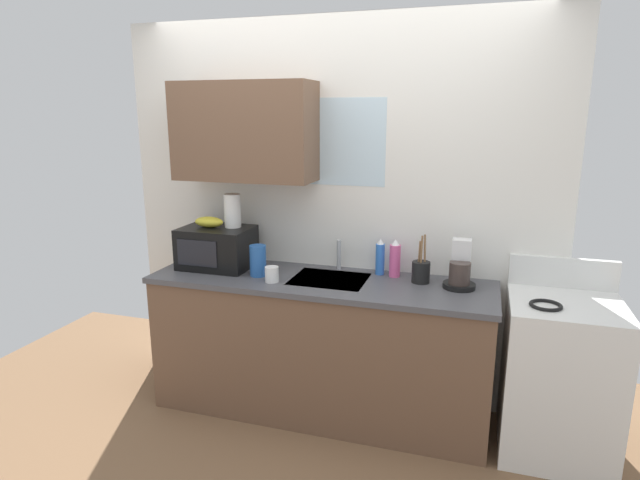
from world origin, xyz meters
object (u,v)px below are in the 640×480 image
coffee_maker (460,270)px  dish_soap_bottle_pink (395,259)px  banana_bunch (209,222)px  cereal_canister (258,261)px  stove_range (559,376)px  paper_towel_roll (233,211)px  utensil_crock (421,271)px  dish_soap_bottle_blue (380,258)px  mug_white (272,274)px  microwave (217,247)px

coffee_maker → dish_soap_bottle_pink: coffee_maker is taller
banana_bunch → cereal_canister: size_ratio=1.01×
banana_bunch → dish_soap_bottle_pink: bearing=6.6°
stove_range → paper_towel_roll: (-2.05, 0.10, 0.82)m
dish_soap_bottle_pink → utensil_crock: 0.19m
stove_range → banana_bunch: 2.32m
dish_soap_bottle_blue → dish_soap_bottle_pink: size_ratio=0.97×
paper_towel_roll → stove_range: bearing=-2.7°
paper_towel_roll → dish_soap_bottle_pink: size_ratio=0.92×
banana_bunch → mug_white: 0.61m
paper_towel_roll → microwave: bearing=-152.8°
cereal_canister → mug_white: size_ratio=2.08×
paper_towel_roll → dish_soap_bottle_pink: 1.11m
stove_range → cereal_canister: bearing=-178.3°
paper_towel_roll → dish_soap_bottle_pink: (1.07, 0.09, -0.27)m
banana_bunch → dish_soap_bottle_pink: banana_bunch is taller
utensil_crock → paper_towel_roll: bearing=-179.1°
stove_range → dish_soap_bottle_blue: (-1.08, 0.21, 0.55)m
stove_range → dish_soap_bottle_blue: 1.23m
mug_white → utensil_crock: size_ratio=0.32×
banana_bunch → utensil_crock: bearing=2.9°
coffee_maker → cereal_canister: coffee_maker is taller
coffee_maker → dish_soap_bottle_blue: size_ratio=1.20×
mug_white → dish_soap_bottle_pink: bearing=25.4°
utensil_crock → banana_bunch: bearing=-177.1°
mug_white → cereal_canister: bearing=145.3°
stove_range → microwave: 2.23m
stove_range → cereal_canister: cereal_canister is taller
banana_bunch → utensil_crock: banana_bunch is taller
paper_towel_roll → dish_soap_bottle_blue: (0.97, 0.11, -0.27)m
coffee_maker → dish_soap_bottle_pink: size_ratio=1.17×
dish_soap_bottle_blue → banana_bunch: bearing=-171.8°
microwave → mug_white: 0.51m
stove_range → coffee_maker: (-0.58, 0.10, 0.55)m
dish_soap_bottle_pink → utensil_crock: utensil_crock is taller
cereal_canister → utensil_crock: 1.01m
coffee_maker → mug_white: coffee_maker is taller
microwave → dish_soap_bottle_pink: size_ratio=1.92×
stove_range → mug_white: size_ratio=11.37×
utensil_crock → mug_white: bearing=-163.4°
banana_bunch → paper_towel_roll: (0.15, 0.05, 0.08)m
mug_white → utensil_crock: 0.91m
stove_range → coffee_maker: bearing=169.8°
paper_towel_roll → dish_soap_bottle_blue: 1.01m
coffee_maker → utensil_crock: utensil_crock is taller
paper_towel_roll → dish_soap_bottle_pink: bearing=4.9°
dish_soap_bottle_blue → mug_white: dish_soap_bottle_blue is taller
banana_bunch → cereal_canister: banana_bunch is taller
mug_white → utensil_crock: bearing=16.6°
dish_soap_bottle_blue → cereal_canister: (-0.73, -0.26, -0.01)m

